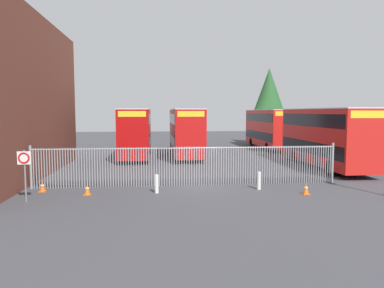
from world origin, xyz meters
TOP-DOWN VIEW (x-y plane):
  - ground_plane at (0.00, 8.00)m, footprint 100.00×100.00m
  - palisade_fence at (-0.63, 0.00)m, footprint 17.12×0.14m
  - double_decker_bus_near_gate at (10.09, 5.66)m, footprint 2.54×10.81m
  - double_decker_bus_behind_fence_left at (0.34, 13.54)m, footprint 2.54×10.81m
  - double_decker_bus_behind_fence_right at (-4.22, 13.41)m, footprint 2.54×10.81m
  - double_decker_bus_far_back at (10.35, 19.82)m, footprint 2.54×10.81m
  - bollard_near_left at (-2.39, -1.70)m, footprint 0.20×0.20m
  - bollard_center_front at (3.06, -1.38)m, footprint 0.20×0.20m
  - traffic_cone_by_gate at (5.09, -2.73)m, footprint 0.34×0.34m
  - traffic_cone_mid_forecourt at (-5.85, -1.77)m, footprint 0.34×0.34m
  - traffic_cone_near_kerb at (-8.31, -0.81)m, footprint 0.34×0.34m
  - speed_limit_sign_post at (-8.39, -2.96)m, footprint 0.60×0.14m
  - tree_tall_back at (12.10, 25.31)m, footprint 4.96×4.96m

SIDE VIEW (x-z plane):
  - ground_plane at x=0.00m, z-range 0.00..0.00m
  - traffic_cone_by_gate at x=5.09m, z-range -0.01..0.58m
  - traffic_cone_mid_forecourt at x=-5.85m, z-range -0.01..0.58m
  - traffic_cone_near_kerb at x=-8.31m, z-range -0.01..0.58m
  - bollard_near_left at x=-2.39m, z-range 0.00..0.95m
  - bollard_center_front at x=3.06m, z-range 0.00..0.95m
  - palisade_fence at x=-0.63m, z-range 0.01..2.36m
  - speed_limit_sign_post at x=-8.39m, z-range 0.58..2.98m
  - double_decker_bus_near_gate at x=10.09m, z-range 0.21..4.63m
  - double_decker_bus_behind_fence_left at x=0.34m, z-range 0.21..4.63m
  - double_decker_bus_behind_fence_right at x=-4.22m, z-range 0.21..4.63m
  - double_decker_bus_far_back at x=10.35m, z-range 0.21..4.63m
  - tree_tall_back at x=12.10m, z-range 1.33..11.10m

